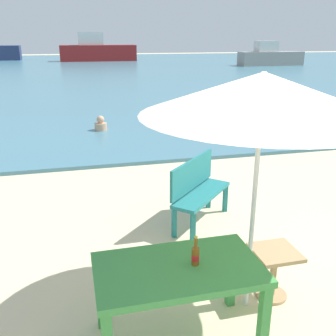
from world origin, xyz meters
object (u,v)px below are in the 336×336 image
object	(u,v)px
boat_sailboat	(270,57)
patio_umbrella	(262,94)
bench_teal_center	(198,188)
boat_tanker	(97,51)
swimmer_person	(101,125)
side_table_wood	(274,267)
beer_bottle_amber	(195,255)
picnic_table_green	(178,277)

from	to	relation	value
boat_sailboat	patio_umbrella	bearing A→B (deg)	-118.46
bench_teal_center	boat_tanker	world-z (taller)	boat_tanker
swimmer_person	boat_tanker	xyz separation A→B (m)	(2.30, 31.98, 0.86)
patio_umbrella	boat_sailboat	distance (m)	33.46
patio_umbrella	boat_tanker	world-z (taller)	boat_tanker
bench_teal_center	swimmer_person	world-z (taller)	bench_teal_center
patio_umbrella	side_table_wood	xyz separation A→B (m)	(0.31, 0.06, -1.76)
beer_bottle_amber	boat_tanker	bearing A→B (deg)	86.94
side_table_wood	boat_tanker	distance (m)	39.67
bench_teal_center	swimmer_person	distance (m)	5.95
bench_teal_center	side_table_wood	bearing A→B (deg)	-82.77
patio_umbrella	swimmer_person	bearing A→B (deg)	96.00
swimmer_person	boat_sailboat	size ratio (longest dim) A/B	0.07
side_table_wood	swimmer_person	distance (m)	7.75
boat_tanker	side_table_wood	bearing A→B (deg)	-91.69
side_table_wood	patio_umbrella	bearing A→B (deg)	-168.98
picnic_table_green	boat_sailboat	xyz separation A→B (m)	(16.73, 29.68, 0.18)
boat_sailboat	side_table_wood	bearing A→B (deg)	-118.03
patio_umbrella	swimmer_person	distance (m)	8.00
picnic_table_green	patio_umbrella	distance (m)	1.70
picnic_table_green	bench_teal_center	world-z (taller)	bench_teal_center
patio_umbrella	side_table_wood	world-z (taller)	patio_umbrella
picnic_table_green	side_table_wood	world-z (taller)	picnic_table_green
bench_teal_center	boat_tanker	bearing A→B (deg)	87.89
picnic_table_green	side_table_wood	size ratio (longest dim) A/B	2.59
picnic_table_green	bench_teal_center	size ratio (longest dim) A/B	1.26
bench_teal_center	beer_bottle_amber	bearing A→B (deg)	-108.95
beer_bottle_amber	bench_teal_center	xyz separation A→B (m)	(0.74, 2.16, -0.31)
beer_bottle_amber	swimmer_person	bearing A→B (deg)	91.13
beer_bottle_amber	boat_sailboat	world-z (taller)	boat_sailboat
swimmer_person	patio_umbrella	bearing A→B (deg)	-84.00
swimmer_person	boat_sailboat	distance (m)	27.38
picnic_table_green	boat_tanker	size ratio (longest dim) A/B	0.18
boat_sailboat	picnic_table_green	bearing A→B (deg)	-119.41
side_table_wood	bench_teal_center	size ratio (longest dim) A/B	0.49
side_table_wood	boat_sailboat	distance (m)	33.23
side_table_wood	boat_tanker	world-z (taller)	boat_tanker
side_table_wood	bench_teal_center	distance (m)	1.82
beer_bottle_amber	side_table_wood	bearing A→B (deg)	20.38
patio_umbrella	side_table_wood	bearing A→B (deg)	11.02
swimmer_person	side_table_wood	bearing A→B (deg)	-81.64
bench_teal_center	boat_tanker	size ratio (longest dim) A/B	0.14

